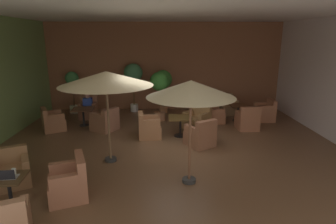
% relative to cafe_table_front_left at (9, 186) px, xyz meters
% --- Properties ---
extents(ground_plane, '(10.66, 10.30, 0.02)m').
position_rel_cafe_table_front_left_xyz_m(ground_plane, '(3.15, 2.81, -0.50)').
color(ground_plane, brown).
extents(wall_back_brick, '(10.66, 0.08, 3.91)m').
position_rel_cafe_table_front_left_xyz_m(wall_back_brick, '(3.15, 7.92, 1.47)').
color(wall_back_brick, brown).
rests_on(wall_back_brick, ground_plane).
extents(ceiling_slab, '(10.66, 10.30, 0.06)m').
position_rel_cafe_table_front_left_xyz_m(ceiling_slab, '(3.15, 2.81, 3.45)').
color(ceiling_slab, silver).
rests_on(ceiling_slab, wall_back_brick).
extents(cafe_table_front_left, '(0.66, 0.66, 0.66)m').
position_rel_cafe_table_front_left_xyz_m(cafe_table_front_left, '(0.00, 0.00, 0.00)').
color(cafe_table_front_left, black).
rests_on(cafe_table_front_left, ground_plane).
extents(armchair_front_left_north, '(1.07, 1.07, 0.80)m').
position_rel_cafe_table_front_left_xyz_m(armchair_front_left_north, '(-0.49, 0.96, -0.19)').
color(armchair_front_left_north, '#946742').
rests_on(armchair_front_left_north, ground_plane).
extents(armchair_front_left_west, '(0.97, 1.00, 0.89)m').
position_rel_cafe_table_front_left_xyz_m(armchair_front_left_west, '(1.02, 0.37, -0.16)').
color(armchair_front_left_west, '#9E6146').
rests_on(armchair_front_left_west, ground_plane).
extents(cafe_table_front_right, '(0.72, 0.72, 0.66)m').
position_rel_cafe_table_front_left_xyz_m(cafe_table_front_right, '(6.03, 5.80, 0.01)').
color(cafe_table_front_right, black).
rests_on(cafe_table_front_right, ground_plane).
extents(armchair_front_right_north, '(0.93, 0.92, 0.84)m').
position_rel_cafe_table_front_left_xyz_m(armchair_front_right_north, '(5.80, 6.86, -0.17)').
color(armchair_front_right_north, '#916A47').
rests_on(armchair_front_right_north, ground_plane).
extents(armchair_front_right_east, '(0.87, 0.84, 0.84)m').
position_rel_cafe_table_front_left_xyz_m(armchair_front_right_east, '(4.96, 5.59, -0.18)').
color(armchair_front_right_east, '#9F6041').
rests_on(armchair_front_right_east, ground_plane).
extents(armchair_front_right_south, '(0.75, 0.77, 0.90)m').
position_rel_cafe_table_front_left_xyz_m(armchair_front_right_south, '(6.08, 4.71, -0.16)').
color(armchair_front_right_south, '#985B3E').
rests_on(armchair_front_right_south, ground_plane).
extents(armchair_front_right_west, '(0.74, 0.75, 0.86)m').
position_rel_cafe_table_front_left_xyz_m(armchair_front_right_west, '(7.11, 5.79, -0.16)').
color(armchair_front_right_west, '#A16243').
rests_on(armchair_front_right_west, ground_plane).
extents(cafe_table_mid_center, '(0.83, 0.83, 0.66)m').
position_rel_cafe_table_front_left_xyz_m(cafe_table_mid_center, '(0.03, 5.35, 0.05)').
color(cafe_table_mid_center, black).
rests_on(cafe_table_mid_center, ground_plane).
extents(armchair_mid_center_north, '(1.01, 1.03, 0.83)m').
position_rel_cafe_table_front_left_xyz_m(armchair_mid_center_north, '(-0.94, 4.83, -0.17)').
color(armchair_mid_center_north, '#955E3F').
rests_on(armchair_mid_center_north, ground_plane).
extents(armchair_mid_center_east, '(1.06, 1.05, 0.83)m').
position_rel_cafe_table_front_left_xyz_m(armchair_mid_center_east, '(0.95, 4.76, -0.16)').
color(armchair_mid_center_east, '#935E46').
rests_on(armchair_mid_center_east, ground_plane).
extents(armchair_mid_center_south, '(0.75, 0.80, 0.87)m').
position_rel_cafe_table_front_left_xyz_m(armchair_mid_center_south, '(-0.05, 6.44, -0.16)').
color(armchair_mid_center_south, '#90593F').
rests_on(armchair_mid_center_south, ground_plane).
extents(cafe_table_rear_right, '(0.79, 0.79, 0.66)m').
position_rel_cafe_table_front_left_xyz_m(cafe_table_rear_right, '(3.59, 4.08, 0.03)').
color(cafe_table_rear_right, black).
rests_on(cafe_table_rear_right, ground_plane).
extents(armchair_rear_right_north, '(0.79, 0.79, 0.85)m').
position_rel_cafe_table_front_left_xyz_m(armchair_rear_right_north, '(2.53, 3.97, -0.16)').
color(armchair_rear_right_north, '#A26A45').
rests_on(armchair_rear_right_north, ground_plane).
extents(armchair_rear_right_east, '(1.00, 1.03, 0.87)m').
position_rel_cafe_table_front_left_xyz_m(armchair_rear_right_east, '(4.14, 3.14, -0.17)').
color(armchair_rear_right_east, '#915B41').
rests_on(armchair_rear_right_east, ground_plane).
extents(armchair_rear_right_south, '(1.11, 1.11, 0.80)m').
position_rel_cafe_table_front_left_xyz_m(armchair_rear_right_south, '(4.28, 4.91, -0.19)').
color(armchair_rear_right_south, olive).
rests_on(armchair_rear_right_south, ground_plane).
extents(patio_umbrella_tall_red, '(2.38, 2.38, 2.42)m').
position_rel_cafe_table_front_left_xyz_m(patio_umbrella_tall_red, '(1.56, 2.14, 1.74)').
color(patio_umbrella_tall_red, '#2D2D2D').
rests_on(patio_umbrella_tall_red, ground_plane).
extents(patio_umbrella_center_beige, '(1.92, 1.92, 2.36)m').
position_rel_cafe_table_front_left_xyz_m(patio_umbrella_center_beige, '(3.56, 0.92, 1.68)').
color(patio_umbrella_center_beige, '#2D2D2D').
rests_on(patio_umbrella_center_beige, ground_plane).
extents(potted_tree_left_corner, '(0.57, 0.57, 1.83)m').
position_rel_cafe_table_front_left_xyz_m(potted_tree_left_corner, '(-0.87, 7.25, 0.76)').
color(potted_tree_left_corner, silver).
rests_on(potted_tree_left_corner, ground_plane).
extents(potted_tree_mid_left, '(0.79, 0.79, 1.88)m').
position_rel_cafe_table_front_left_xyz_m(potted_tree_mid_left, '(3.06, 7.21, 0.89)').
color(potted_tree_mid_left, '#AA6B42').
rests_on(potted_tree_mid_left, ground_plane).
extents(potted_tree_mid_right, '(0.82, 0.82, 2.15)m').
position_rel_cafe_table_front_left_xyz_m(potted_tree_mid_right, '(1.76, 7.43, 1.14)').
color(potted_tree_mid_right, silver).
rests_on(potted_tree_mid_right, ground_plane).
extents(potted_tree_right_corner, '(0.75, 0.75, 1.95)m').
position_rel_cafe_table_front_left_xyz_m(potted_tree_right_corner, '(2.90, 6.02, 0.87)').
color(potted_tree_right_corner, '#A86C4A').
rests_on(potted_tree_right_corner, ground_plane).
extents(patron_blue_shirt, '(0.38, 0.28, 0.61)m').
position_rel_cafe_table_front_left_xyz_m(patron_blue_shirt, '(-0.05, 6.40, 0.20)').
color(patron_blue_shirt, '#2B42A0').
rests_on(patron_blue_shirt, ground_plane).
extents(iced_drink_cup, '(0.08, 0.08, 0.11)m').
position_rel_cafe_table_front_left_xyz_m(iced_drink_cup, '(0.05, 0.15, 0.23)').
color(iced_drink_cup, white).
rests_on(iced_drink_cup, cafe_table_front_left).
extents(open_laptop, '(0.33, 0.25, 0.20)m').
position_rel_cafe_table_front_left_xyz_m(open_laptop, '(0.04, -0.05, 0.23)').
color(open_laptop, '#9EA0A5').
rests_on(open_laptop, cafe_table_front_left).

